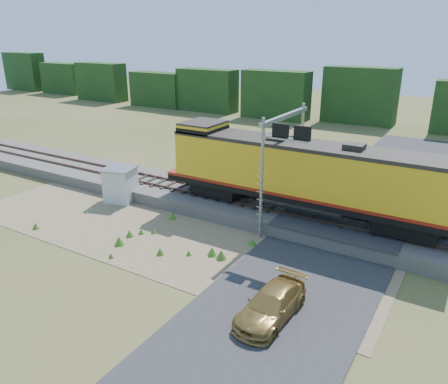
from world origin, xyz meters
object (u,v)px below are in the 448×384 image
Objects in this scene: locomotive at (300,173)px; signal_gantry at (285,142)px; car at (271,305)px; shed at (121,184)px.

signal_gantry is at bearing -138.80° from locomotive.
shed is at bearing 157.68° from car.
shed is at bearing -170.30° from signal_gantry.
shed is 0.59× the size of car.
shed is 16.01m from car.
locomotive is 4.29× the size of car.
car is at bearing -68.40° from signal_gantry.
signal_gantry reaches higher than shed.
car is (3.38, -8.53, -4.56)m from signal_gantry.
locomotive reaches higher than shed.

